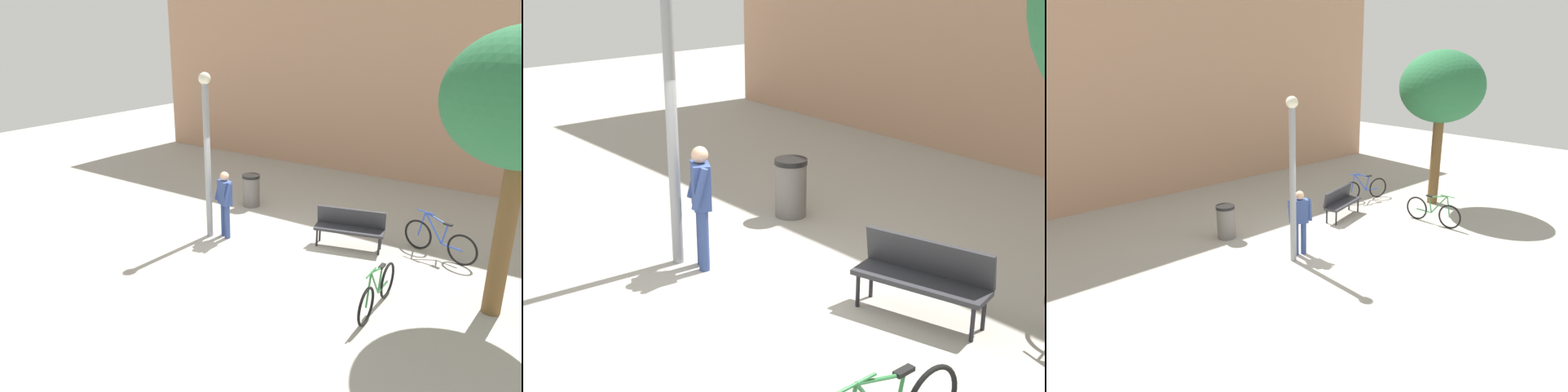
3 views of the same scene
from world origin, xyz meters
The scene contains 8 objects.
ground_plane centered at (0.00, 0.00, 0.00)m, with size 36.00×36.00×0.00m, color #A8A399.
building_facade centered at (0.00, 8.17, 4.12)m, with size 18.77×2.00×8.25m, color tan.
lamppost centered at (-1.33, -0.02, 2.27)m, with size 0.28×0.28×3.97m.
person_by_lamppost centered at (-0.97, 0.15, 0.97)m, with size 0.63×0.47×1.67m.
park_bench centered at (1.80, 1.34, 0.55)m, with size 1.67×0.86×0.92m.
bicycle_green centered at (3.38, -0.93, 0.38)m, with size 0.09×1.81×0.97m.
bicycle_blue centered at (3.69, 1.99, 0.38)m, with size 1.75×0.56×0.97m.
trash_bin centered at (-1.74, 2.32, 0.47)m, with size 0.51×0.51×0.93m.
Camera 1 is at (6.01, -8.55, 4.91)m, focal length 33.57 mm.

